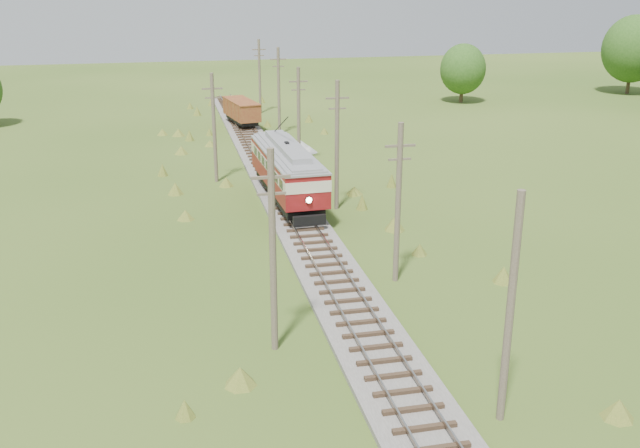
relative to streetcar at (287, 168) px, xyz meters
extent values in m
cube|color=#605B54|center=(0.00, 1.31, -2.61)|extent=(3.60, 96.00, 0.25)
cube|color=#726659|center=(-0.72, 1.31, -2.25)|extent=(0.08, 96.00, 0.17)
cube|color=#726659|center=(0.72, 1.31, -2.25)|extent=(0.08, 96.00, 0.17)
cube|color=#2D2116|center=(0.00, 1.31, -2.40)|extent=(2.40, 96.00, 0.16)
cube|color=black|center=(0.00, 0.00, -1.70)|extent=(2.98, 11.75, 0.48)
cube|color=maroon|center=(0.00, 0.00, -0.64)|extent=(3.46, 12.78, 1.16)
cube|color=beige|center=(0.00, 0.00, 0.31)|extent=(3.49, 12.85, 0.74)
cube|color=black|center=(0.00, 0.00, 0.31)|extent=(3.50, 12.28, 0.58)
cube|color=maroon|center=(0.00, 0.00, 0.84)|extent=(3.46, 12.78, 0.32)
cube|color=gray|center=(0.00, 0.00, 1.19)|extent=(3.52, 12.91, 0.40)
cube|color=gray|center=(0.00, 0.00, 1.55)|extent=(1.71, 9.55, 0.42)
sphere|color=#FFF2BF|center=(0.25, -6.41, -0.48)|extent=(0.38, 0.38, 0.38)
cylinder|color=black|center=(-0.08, 1.90, 2.74)|extent=(0.26, 4.92, 2.04)
cylinder|color=black|center=(-0.60, -4.82, -1.75)|extent=(0.16, 0.85, 0.85)
cylinder|color=black|center=(0.98, -4.76, -1.75)|extent=(0.16, 0.85, 0.85)
cylinder|color=black|center=(-0.98, 4.76, -1.75)|extent=(0.16, 0.85, 0.85)
cylinder|color=black|center=(0.60, 4.83, -1.75)|extent=(0.16, 0.85, 0.85)
cube|color=black|center=(0.00, 28.97, -1.86)|extent=(2.89, 6.59, 0.44)
cube|color=maroon|center=(0.00, 28.97, -0.76)|extent=(3.46, 7.36, 1.77)
cube|color=maroon|center=(0.00, 28.97, 0.17)|extent=(3.53, 7.51, 0.11)
cylinder|color=black|center=(-0.29, 26.76, -1.82)|extent=(0.22, 0.72, 0.71)
cylinder|color=black|center=(1.01, 26.99, -1.82)|extent=(0.22, 0.72, 0.71)
cylinder|color=black|center=(-1.01, 30.95, -1.82)|extent=(0.22, 0.72, 0.71)
cylinder|color=black|center=(0.29, 31.17, -1.82)|extent=(0.22, 0.72, 0.71)
cone|color=gray|center=(4.07, 16.52, -2.20)|extent=(2.82, 2.82, 1.06)
cone|color=gray|center=(4.77, 15.64, -2.42)|extent=(1.58, 1.58, 0.62)
cylinder|color=brown|center=(3.10, -27.69, 1.67)|extent=(0.30, 0.30, 8.80)
cylinder|color=brown|center=(3.30, -14.69, 1.57)|extent=(0.30, 0.30, 8.60)
cube|color=brown|center=(3.30, -14.69, 4.67)|extent=(1.60, 0.12, 0.12)
cube|color=brown|center=(3.30, -14.69, 3.97)|extent=(1.20, 0.10, 0.10)
cylinder|color=brown|center=(3.20, -1.69, 1.77)|extent=(0.30, 0.30, 9.00)
cube|color=brown|center=(3.20, -1.69, 5.07)|extent=(1.60, 0.12, 0.12)
cube|color=brown|center=(3.20, -1.69, 4.37)|extent=(1.20, 0.10, 0.10)
cylinder|color=brown|center=(3.00, 11.31, 1.47)|extent=(0.30, 0.30, 8.40)
cube|color=brown|center=(3.00, 11.31, 4.47)|extent=(1.60, 0.12, 0.12)
cube|color=brown|center=(3.00, 11.31, 3.77)|extent=(1.20, 0.10, 0.10)
cylinder|color=brown|center=(3.40, 24.31, 1.72)|extent=(0.30, 0.30, 8.90)
cube|color=brown|center=(3.40, 24.31, 4.97)|extent=(1.60, 0.12, 0.12)
cube|color=brown|center=(3.40, 24.31, 4.27)|extent=(1.20, 0.10, 0.10)
cylinder|color=brown|center=(3.20, 37.31, 1.62)|extent=(0.30, 0.30, 8.70)
cube|color=brown|center=(3.20, 37.31, 4.77)|extent=(1.60, 0.12, 0.12)
cube|color=brown|center=(3.20, 37.31, 4.07)|extent=(1.20, 0.10, 0.10)
cylinder|color=brown|center=(-4.20, -20.69, 1.77)|extent=(0.30, 0.30, 9.00)
cube|color=brown|center=(-4.20, -20.69, 5.07)|extent=(1.60, 0.12, 0.12)
cube|color=brown|center=(-4.20, -20.69, 4.37)|extent=(1.20, 0.10, 0.10)
cylinder|color=brown|center=(-4.50, 7.31, 1.57)|extent=(0.30, 0.30, 8.60)
cube|color=brown|center=(-4.50, 7.31, 4.67)|extent=(1.60, 0.12, 0.12)
cube|color=brown|center=(-4.50, 7.31, 3.97)|extent=(1.20, 0.10, 0.10)
cylinder|color=#38281C|center=(56.00, 41.31, -0.93)|extent=(0.50, 0.50, 3.60)
ellipsoid|color=#244B16|center=(56.00, 41.31, 3.47)|extent=(8.40, 8.40, 9.24)
cylinder|color=#38281C|center=(30.00, 39.31, -1.47)|extent=(0.50, 0.50, 2.52)
ellipsoid|color=#244B16|center=(30.00, 39.31, 1.61)|extent=(5.88, 5.88, 6.47)
camera|label=1|loc=(-8.24, -48.27, 12.65)|focal=40.00mm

